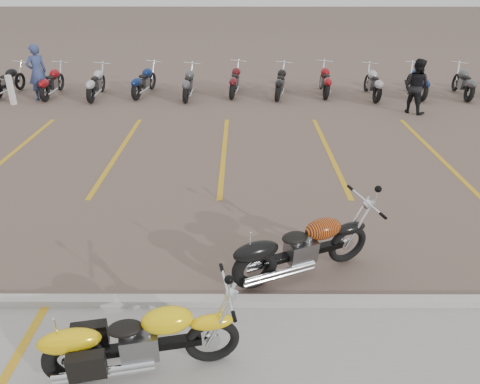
# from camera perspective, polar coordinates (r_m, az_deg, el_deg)

# --- Properties ---
(ground) EXTENTS (100.00, 100.00, 0.00)m
(ground) POSITION_cam_1_polar(r_m,az_deg,el_deg) (8.46, -2.89, -4.90)
(ground) COLOR brown
(ground) RESTS_ON ground
(curb) EXTENTS (60.00, 0.18, 0.12)m
(curb) POSITION_cam_1_polar(r_m,az_deg,el_deg) (6.79, -3.73, -13.17)
(curb) COLOR #ADAAA3
(curb) RESTS_ON ground
(parking_stripes) EXTENTS (38.00, 5.50, 0.01)m
(parking_stripes) POSITION_cam_1_polar(r_m,az_deg,el_deg) (12.06, -1.97, 4.92)
(parking_stripes) COLOR gold
(parking_stripes) RESTS_ON ground
(yellow_cruiser) EXTENTS (2.23, 0.58, 0.92)m
(yellow_cruiser) POSITION_cam_1_polar(r_m,az_deg,el_deg) (5.72, -12.28, -17.44)
(yellow_cruiser) COLOR black
(yellow_cruiser) RESTS_ON ground
(flame_cruiser) EXTENTS (2.18, 1.06, 0.95)m
(flame_cruiser) POSITION_cam_1_polar(r_m,az_deg,el_deg) (7.16, 7.13, -6.90)
(flame_cruiser) COLOR black
(flame_cruiser) RESTS_ON ground
(person_a) EXTENTS (0.82, 0.82, 1.91)m
(person_a) POSITION_cam_1_polar(r_m,az_deg,el_deg) (18.24, -23.49, 13.25)
(person_a) COLOR navy
(person_a) RESTS_ON ground
(person_b) EXTENTS (1.05, 1.05, 1.72)m
(person_b) POSITION_cam_1_polar(r_m,az_deg,el_deg) (16.21, 20.65, 11.99)
(person_b) COLOR black
(person_b) RESTS_ON ground
(bollard) EXTENTS (0.19, 0.19, 1.00)m
(bollard) POSITION_cam_1_polar(r_m,az_deg,el_deg) (18.00, -26.15, 11.10)
(bollard) COLOR silver
(bollard) RESTS_ON ground
(bg_bike_row) EXTENTS (22.25, 2.05, 1.10)m
(bg_bike_row) POSITION_cam_1_polar(r_m,az_deg,el_deg) (17.48, 7.58, 13.27)
(bg_bike_row) COLOR black
(bg_bike_row) RESTS_ON ground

